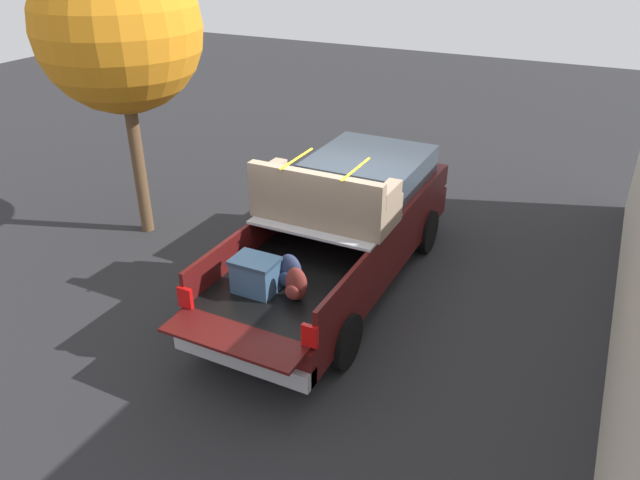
{
  "coord_description": "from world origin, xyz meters",
  "views": [
    {
      "loc": [
        -7.49,
        -3.44,
        5.17
      ],
      "look_at": [
        -0.6,
        0.0,
        1.1
      ],
      "focal_mm": 33.63,
      "sensor_mm": 36.0,
      "label": 1
    }
  ],
  "objects": [
    {
      "name": "ground_plane",
      "position": [
        0.0,
        0.0,
        0.0
      ],
      "size": [
        40.0,
        40.0,
        0.0
      ],
      "primitive_type": "plane",
      "color": "#262628"
    },
    {
      "name": "pickup_truck",
      "position": [
        0.34,
        0.0,
        0.94
      ],
      "size": [
        6.05,
        2.06,
        2.23
      ],
      "color": "#470F0F",
      "rests_on": "ground_plane"
    },
    {
      "name": "tree_background",
      "position": [
        0.18,
        4.07,
        3.66
      ],
      "size": [
        2.75,
        2.75,
        5.05
      ],
      "color": "brown",
      "rests_on": "ground_plane"
    }
  ]
}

